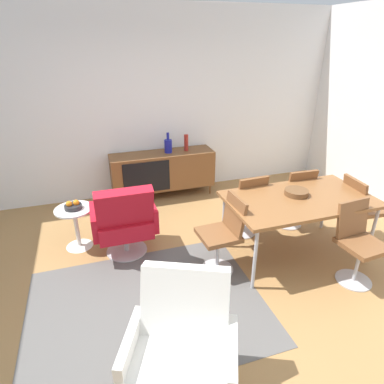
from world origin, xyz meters
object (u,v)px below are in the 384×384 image
dining_chair_near_window (224,232)px  sideboard (163,170)px  vase_cobalt (186,143)px  wooden_bowl_on_table (296,192)px  fruit_bowl (73,206)px  dining_table (299,201)px  armchair_black_shell (182,345)px  lounge_chair_red (124,220)px  side_table_round (76,223)px  dining_chair_back_right (294,195)px  dining_chair_front_right (358,240)px  vase_sculptural_dark (168,146)px  dining_chair_far_end (360,208)px  dining_chair_back_left (246,202)px

dining_chair_near_window → sideboard: bearing=94.9°
vase_cobalt → wooden_bowl_on_table: (0.68, -1.96, -0.08)m
vase_cobalt → wooden_bowl_on_table: vase_cobalt is taller
sideboard → fruit_bowl: bearing=-140.6°
dining_table → fruit_bowl: 2.57m
wooden_bowl_on_table → armchair_black_shell: 2.17m
wooden_bowl_on_table → lounge_chair_red: bearing=164.4°
dining_chair_near_window → side_table_round: size_ratio=1.65×
dining_chair_back_right → lounge_chair_red: bearing=179.0°
wooden_bowl_on_table → armchair_black_shell: size_ratio=0.27×
dining_chair_back_right → side_table_round: size_ratio=1.65×
dining_chair_front_right → fruit_bowl: dining_chair_front_right is taller
armchair_black_shell → vase_sculptural_dark: bearing=77.1°
wooden_bowl_on_table → lounge_chair_red: size_ratio=0.27×
vase_cobalt → dining_chair_near_window: 2.08m
vase_sculptural_dark → fruit_bowl: bearing=-142.6°
vase_cobalt → dining_chair_back_right: size_ratio=0.30×
dining_table → dining_chair_front_right: bearing=-58.3°
wooden_bowl_on_table → dining_chair_front_right: 0.78m
sideboard → dining_chair_far_end: (1.95, -2.03, 0.03)m
dining_chair_back_right → dining_table: bearing=-121.9°
fruit_bowl → dining_chair_near_window: bearing=-32.3°
dining_chair_back_right → sideboard: bearing=133.6°
wooden_bowl_on_table → vase_sculptural_dark: bearing=116.2°
armchair_black_shell → dining_chair_front_right: bearing=17.7°
vase_sculptural_dark → fruit_bowl: size_ratio=1.55×
dining_table → side_table_round: size_ratio=3.08×
dining_chair_front_right → armchair_black_shell: armchair_black_shell is taller
vase_sculptural_dark → wooden_bowl_on_table: size_ratio=1.19×
vase_sculptural_dark → lounge_chair_red: vase_sculptural_dark is taller
dining_table → lounge_chair_red: size_ratio=1.69×
vase_sculptural_dark → dining_table: vase_sculptural_dark is taller
dining_table → wooden_bowl_on_table: (0.01, 0.08, 0.07)m
dining_chair_far_end → armchair_black_shell: 2.87m
lounge_chair_red → dining_chair_back_right: bearing=-1.0°
vase_cobalt → sideboard: bearing=-179.7°
lounge_chair_red → side_table_round: (-0.54, 0.35, -0.15)m
side_table_round → armchair_black_shell: bearing=-72.5°
vase_cobalt → dining_table: vase_cobalt is taller
sideboard → armchair_black_shell: 3.32m
sideboard → side_table_round: bearing=-140.6°
side_table_round → dining_chair_near_window: bearing=-32.3°
vase_sculptural_dark → dining_chair_back_left: bearing=-67.5°
dining_table → wooden_bowl_on_table: wooden_bowl_on_table is taller
fruit_bowl → wooden_bowl_on_table: bearing=-20.0°
vase_cobalt → lounge_chair_red: 1.90m
vase_cobalt → vase_sculptural_dark: size_ratio=0.83×
armchair_black_shell → side_table_round: armchair_black_shell is taller
dining_chair_far_end → sideboard: bearing=133.8°
dining_chair_far_end → fruit_bowl: size_ratio=4.28×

